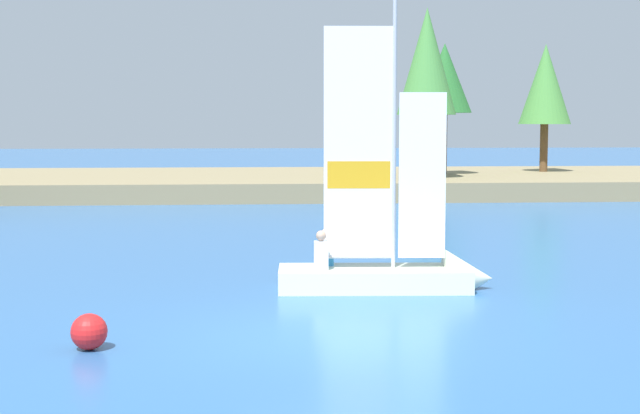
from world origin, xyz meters
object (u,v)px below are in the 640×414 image
object	(u,v)px
shoreline_tree_midleft	(427,62)
shoreline_tree_centre	(444,79)
sailboat	(405,267)
shoreline_tree_midright	(545,85)
channel_buoy	(89,332)

from	to	relation	value
shoreline_tree_midleft	shoreline_tree_centre	size ratio (longest dim) A/B	1.21
shoreline_tree_midleft	sailboat	world-z (taller)	shoreline_tree_midleft
shoreline_tree_midright	sailboat	size ratio (longest dim) A/B	1.00
sailboat	channel_buoy	xyz separation A→B (m)	(-5.46, -4.41, -0.18)
shoreline_tree_centre	channel_buoy	world-z (taller)	shoreline_tree_centre
shoreline_tree_midleft	shoreline_tree_midright	distance (m)	8.44
channel_buoy	shoreline_tree_midleft	bearing A→B (deg)	69.21
shoreline_tree_midleft	shoreline_tree_centre	world-z (taller)	shoreline_tree_midleft
shoreline_tree_midright	channel_buoy	world-z (taller)	shoreline_tree_midright
shoreline_tree_midright	shoreline_tree_midleft	bearing A→B (deg)	-145.75
sailboat	channel_buoy	bearing A→B (deg)	-137.94
channel_buoy	shoreline_tree_midright	bearing A→B (deg)	61.51
shoreline_tree_centre	sailboat	world-z (taller)	shoreline_tree_centre
shoreline_tree_midleft	shoreline_tree_midright	size ratio (longest dim) A/B	1.18
shoreline_tree_midright	channel_buoy	size ratio (longest dim) A/B	11.86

